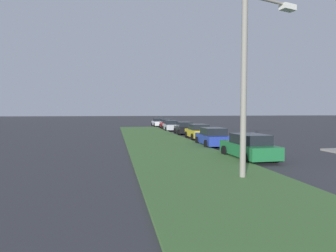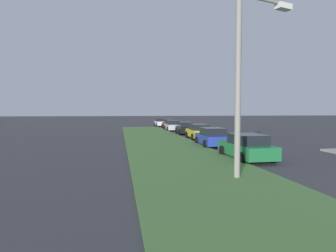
{
  "view_description": "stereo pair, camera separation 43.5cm",
  "coord_description": "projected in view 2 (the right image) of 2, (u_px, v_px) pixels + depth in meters",
  "views": [
    {
      "loc": [
        -7.6,
        11.38,
        2.79
      ],
      "look_at": [
        17.62,
        6.62,
        1.43
      ],
      "focal_mm": 30.38,
      "sensor_mm": 36.0,
      "label": 1
    },
    {
      "loc": [
        -7.68,
        10.95,
        2.79
      ],
      "look_at": [
        17.62,
        6.62,
        1.43
      ],
      "focal_mm": 30.38,
      "sensor_mm": 36.0,
      "label": 2
    }
  ],
  "objects": [
    {
      "name": "parked_car_white",
      "position": [
        161.0,
        122.0,
        51.55
      ],
      "size": [
        4.33,
        2.07,
        1.47
      ],
      "rotation": [
        0.0,
        0.0,
        0.02
      ],
      "color": "silver",
      "rests_on": "ground"
    },
    {
      "name": "parked_car_yellow",
      "position": [
        199.0,
        132.0,
        28.43
      ],
      "size": [
        4.36,
        2.13,
        1.47
      ],
      "rotation": [
        0.0,
        0.0,
        -0.03
      ],
      "color": "gold",
      "rests_on": "ground"
    },
    {
      "name": "parked_car_silver",
      "position": [
        173.0,
        126.0,
        39.9
      ],
      "size": [
        4.36,
        2.13,
        1.47
      ],
      "rotation": [
        0.0,
        0.0,
        -0.03
      ],
      "color": "#B2B5BA",
      "rests_on": "ground"
    },
    {
      "name": "parked_car_blue",
      "position": [
        212.0,
        137.0,
        22.43
      ],
      "size": [
        4.37,
        2.16,
        1.47
      ],
      "rotation": [
        0.0,
        0.0,
        -0.04
      ],
      "color": "#23389E",
      "rests_on": "ground"
    },
    {
      "name": "grass_median",
      "position": [
        175.0,
        154.0,
        18.13
      ],
      "size": [
        60.0,
        6.0,
        0.12
      ],
      "primitive_type": "cube",
      "color": "#477238",
      "rests_on": "ground"
    },
    {
      "name": "parked_car_green",
      "position": [
        246.0,
        147.0,
        16.32
      ],
      "size": [
        4.33,
        2.07,
        1.47
      ],
      "rotation": [
        0.0,
        0.0,
        0.02
      ],
      "color": "#1E6B38",
      "rests_on": "ground"
    },
    {
      "name": "parked_car_black",
      "position": [
        185.0,
        128.0,
        34.2
      ],
      "size": [
        4.39,
        2.2,
        1.47
      ],
      "rotation": [
        0.0,
        0.0,
        -0.05
      ],
      "color": "black",
      "rests_on": "ground"
    },
    {
      "name": "streetlight",
      "position": [
        245.0,
        71.0,
        11.4
      ],
      "size": [
        1.07,
        2.81,
        7.5
      ],
      "color": "gray",
      "rests_on": "ground"
    },
    {
      "name": "parked_car_red",
      "position": [
        169.0,
        124.0,
        45.32
      ],
      "size": [
        4.39,
        2.2,
        1.47
      ],
      "rotation": [
        0.0,
        0.0,
        -0.05
      ],
      "color": "red",
      "rests_on": "ground"
    }
  ]
}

